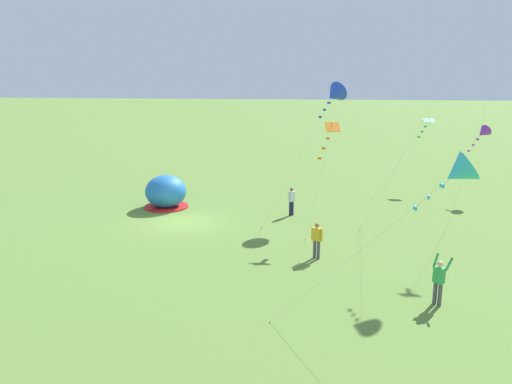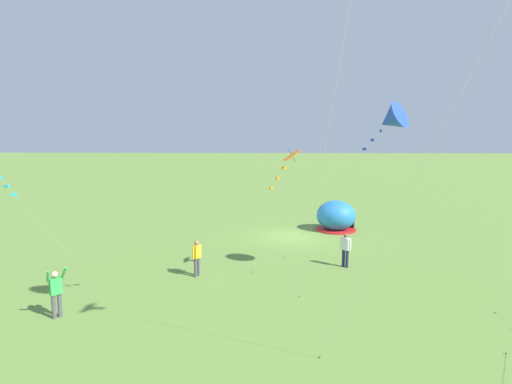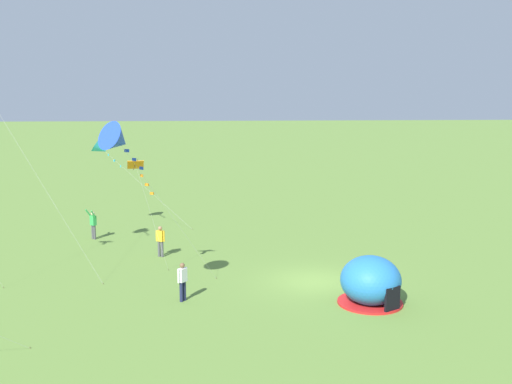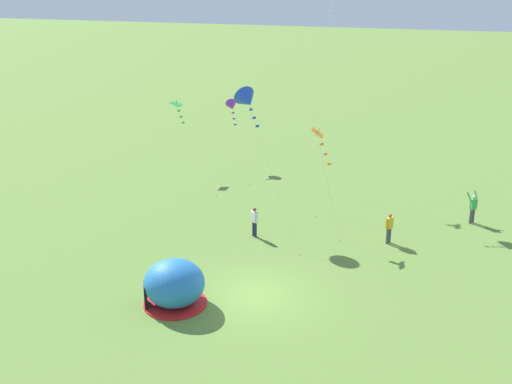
{
  "view_description": "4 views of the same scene",
  "coord_description": "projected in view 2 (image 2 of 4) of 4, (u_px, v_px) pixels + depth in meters",
  "views": [
    {
      "loc": [
        26.89,
        7.78,
        8.3
      ],
      "look_at": [
        2.7,
        4.65,
        2.57
      ],
      "focal_mm": 35.0,
      "sensor_mm": 36.0,
      "label": 1
    },
    {
      "loc": [
        1.57,
        25.6,
        6.39
      ],
      "look_at": [
        2.37,
        1.34,
        3.12
      ],
      "focal_mm": 28.0,
      "sensor_mm": 36.0,
      "label": 2
    },
    {
      "loc": [
        -27.39,
        4.67,
        9.13
      ],
      "look_at": [
        3.27,
        2.58,
        3.85
      ],
      "focal_mm": 42.0,
      "sensor_mm": 36.0,
      "label": 3
    },
    {
      "loc": [
        7.97,
        -22.68,
        13.71
      ],
      "look_at": [
        -1.93,
        5.47,
        2.91
      ],
      "focal_mm": 42.0,
      "sensor_mm": 36.0,
      "label": 4
    }
  ],
  "objects": [
    {
      "name": "person_flying_kite",
      "position": [
        56.0,
        291.0,
        14.19
      ],
      "size": [
        0.7,
        0.7,
        1.89
      ],
      "color": "#4C4C51",
      "rests_on": "ground"
    },
    {
      "name": "person_far_back",
      "position": [
        346.0,
        248.0,
        19.85
      ],
      "size": [
        0.48,
        0.43,
        1.72
      ],
      "color": "#1E2347",
      "rests_on": "ground"
    },
    {
      "name": "ground_plane",
      "position": [
        293.0,
        237.0,
        26.16
      ],
      "size": [
        300.0,
        300.0,
        0.0
      ],
      "primitive_type": "plane",
      "color": "olive"
    },
    {
      "name": "popup_tent",
      "position": [
        336.0,
        216.0,
        27.83
      ],
      "size": [
        2.81,
        2.81,
        2.1
      ],
      "color": "#2672BF",
      "rests_on": "ground"
    },
    {
      "name": "kite_blue",
      "position": [
        391.0,
        120.0,
        16.65
      ],
      "size": [
        5.19,
        4.74,
        7.92
      ],
      "color": "silver",
      "rests_on": "ground"
    },
    {
      "name": "kite_orange",
      "position": [
        288.0,
        163.0,
        17.26
      ],
      "size": [
        2.13,
        1.68,
        5.93
      ],
      "color": "silver",
      "rests_on": "ground"
    },
    {
      "name": "person_with_toddler",
      "position": [
        197.0,
        256.0,
        18.5
      ],
      "size": [
        0.4,
        0.52,
        1.72
      ],
      "color": "#4C4C51",
      "rests_on": "ground"
    }
  ]
}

